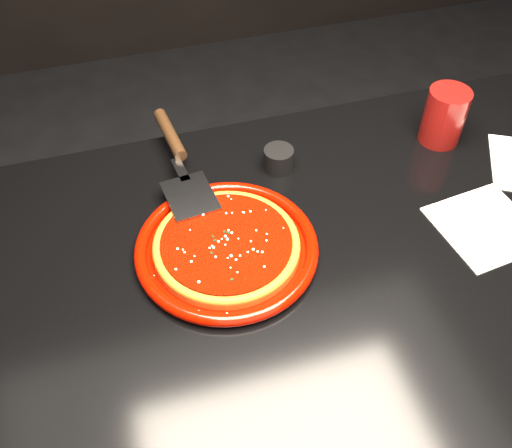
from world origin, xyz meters
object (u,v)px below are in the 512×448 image
(cup, at_px, (444,116))
(pizza_server, at_px, (180,160))
(table, at_px, (315,369))
(plate, at_px, (227,248))
(ramekin, at_px, (279,159))

(cup, bearing_deg, pizza_server, 175.81)
(table, relative_size, plate, 3.91)
(pizza_server, height_order, cup, cup)
(ramekin, bearing_deg, table, -86.28)
(plate, height_order, pizza_server, pizza_server)
(pizza_server, bearing_deg, ramekin, -15.34)
(table, xyz_separation_m, ramekin, (-0.02, 0.24, 0.40))
(table, xyz_separation_m, pizza_server, (-0.20, 0.27, 0.42))
(cup, relative_size, ramekin, 1.99)
(pizza_server, bearing_deg, table, -60.37)
(table, xyz_separation_m, plate, (-0.16, 0.07, 0.39))
(table, bearing_deg, cup, 35.99)
(plate, xyz_separation_m, ramekin, (0.15, 0.18, 0.01))
(ramekin, bearing_deg, cup, -1.65)
(plate, relative_size, ramekin, 5.38)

